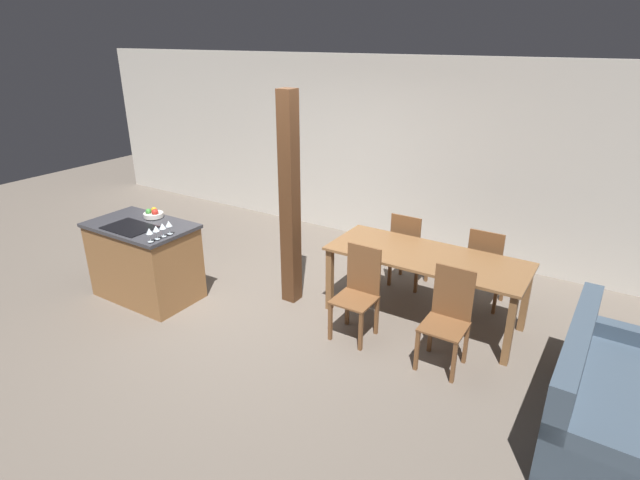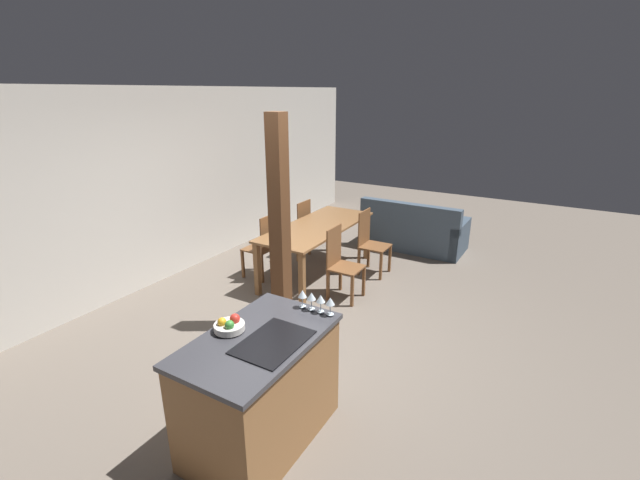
% 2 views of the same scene
% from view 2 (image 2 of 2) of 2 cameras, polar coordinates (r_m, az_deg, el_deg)
% --- Properties ---
extents(ground_plane, '(16.00, 16.00, 0.00)m').
position_cam_2_polar(ground_plane, '(4.96, -1.53, -12.84)').
color(ground_plane, '#665B51').
extents(wall_back, '(11.20, 0.08, 2.70)m').
position_cam_2_polar(wall_back, '(6.23, -23.62, 5.77)').
color(wall_back, beige).
rests_on(wall_back, ground_plane).
extents(kitchen_island, '(1.25, 0.76, 0.94)m').
position_cam_2_polar(kitchen_island, '(3.51, -7.93, -19.10)').
color(kitchen_island, olive).
rests_on(kitchen_island, ground_plane).
extents(fruit_bowl, '(0.23, 0.23, 0.11)m').
position_cam_2_polar(fruit_bowl, '(3.33, -11.97, -11.06)').
color(fruit_bowl, silver).
rests_on(fruit_bowl, kitchen_island).
extents(wine_glass_near, '(0.07, 0.07, 0.15)m').
position_cam_2_polar(wine_glass_near, '(3.43, 1.37, -8.22)').
color(wine_glass_near, silver).
rests_on(wine_glass_near, kitchen_island).
extents(wine_glass_middle, '(0.07, 0.07, 0.15)m').
position_cam_2_polar(wine_glass_middle, '(3.47, 0.09, -7.89)').
color(wine_glass_middle, silver).
rests_on(wine_glass_middle, kitchen_island).
extents(wine_glass_far, '(0.07, 0.07, 0.15)m').
position_cam_2_polar(wine_glass_far, '(3.51, -1.15, -7.56)').
color(wine_glass_far, silver).
rests_on(wine_glass_far, kitchen_island).
extents(wine_glass_end, '(0.07, 0.07, 0.15)m').
position_cam_2_polar(wine_glass_end, '(3.55, -2.36, -7.23)').
color(wine_glass_end, silver).
rests_on(wine_glass_end, kitchen_island).
extents(dining_table, '(2.10, 0.84, 0.78)m').
position_cam_2_polar(dining_table, '(6.26, -0.34, 1.10)').
color(dining_table, brown).
rests_on(dining_table, ground_plane).
extents(dining_chair_near_left, '(0.40, 0.40, 0.97)m').
position_cam_2_polar(dining_chair_near_left, '(5.65, 2.83, -2.98)').
color(dining_chair_near_left, brown).
rests_on(dining_chair_near_left, ground_plane).
extents(dining_chair_near_right, '(0.40, 0.40, 0.97)m').
position_cam_2_polar(dining_chair_near_right, '(6.45, 6.72, -0.20)').
color(dining_chair_near_right, brown).
rests_on(dining_chair_near_right, ground_plane).
extents(dining_chair_far_left, '(0.40, 0.40, 0.97)m').
position_cam_2_polar(dining_chair_far_left, '(6.30, -7.58, -0.73)').
color(dining_chair_far_left, brown).
rests_on(dining_chair_far_left, ground_plane).
extents(dining_chair_far_right, '(0.40, 0.40, 0.97)m').
position_cam_2_polar(dining_chair_far_right, '(7.02, -2.88, 1.56)').
color(dining_chair_far_right, brown).
rests_on(dining_chair_far_right, ground_plane).
extents(couch, '(0.87, 1.74, 0.87)m').
position_cam_2_polar(couch, '(7.68, 12.33, 1.03)').
color(couch, '#3D4C5B').
rests_on(couch, ground_plane).
extents(timber_post, '(0.17, 0.17, 2.44)m').
position_cam_2_polar(timber_post, '(4.70, -5.40, 1.67)').
color(timber_post, '#4C2D19').
rests_on(timber_post, ground_plane).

